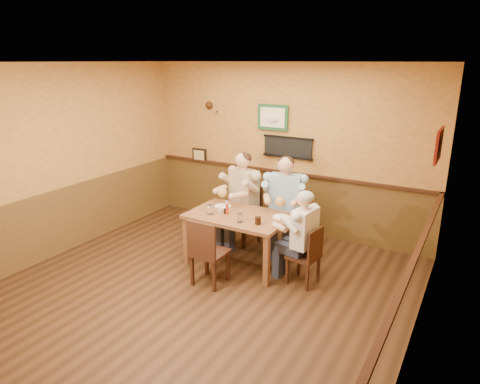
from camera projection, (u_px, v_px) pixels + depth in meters
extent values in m
plane|color=#321D0F|center=(199.00, 291.00, 5.46)|extent=(5.00, 5.00, 0.00)
cube|color=silver|center=(192.00, 62.00, 4.63)|extent=(5.00, 5.00, 0.02)
cube|color=#CD9347|center=(284.00, 149.00, 7.11)|extent=(5.00, 0.02, 2.80)
cube|color=#CD9347|center=(57.00, 162.00, 6.24)|extent=(0.02, 5.00, 2.80)
cube|color=#CD9347|center=(422.00, 225.00, 3.85)|extent=(0.02, 5.00, 2.80)
cube|color=brown|center=(282.00, 201.00, 7.36)|extent=(5.00, 0.02, 1.00)
cube|color=brown|center=(408.00, 311.00, 4.13)|extent=(0.02, 5.00, 1.00)
cube|color=black|center=(288.00, 147.00, 7.03)|extent=(0.88, 0.03, 0.34)
cube|color=#1C532F|center=(273.00, 117.00, 7.02)|extent=(0.54, 0.03, 0.42)
cube|color=black|center=(199.00, 155.00, 7.98)|extent=(0.30, 0.03, 0.26)
cube|color=maroon|center=(439.00, 145.00, 4.58)|extent=(0.03, 0.48, 0.36)
cube|color=brown|center=(239.00, 216.00, 6.01)|extent=(1.40, 0.90, 0.05)
cube|color=brown|center=(186.00, 241.00, 6.10)|extent=(0.07, 0.07, 0.70)
cube|color=brown|center=(266.00, 261.00, 5.49)|extent=(0.07, 0.07, 0.70)
cube|color=brown|center=(216.00, 224.00, 6.74)|extent=(0.07, 0.07, 0.70)
cube|color=brown|center=(291.00, 240.00, 6.13)|extent=(0.07, 0.07, 0.70)
cylinder|color=white|center=(210.00, 209.00, 6.00)|extent=(0.11, 0.11, 0.13)
cylinder|color=silver|center=(240.00, 218.00, 5.70)|extent=(0.10, 0.10, 0.12)
cylinder|color=black|center=(258.00, 220.00, 5.62)|extent=(0.09, 0.09, 0.10)
cylinder|color=#B22C13|center=(227.00, 208.00, 5.97)|extent=(0.05, 0.05, 0.17)
cylinder|color=white|center=(220.00, 209.00, 6.07)|extent=(0.04, 0.04, 0.08)
cylinder|color=black|center=(225.00, 211.00, 6.01)|extent=(0.04, 0.04, 0.08)
cylinder|color=silver|center=(223.00, 206.00, 6.31)|extent=(0.29, 0.29, 0.02)
cylinder|color=white|center=(281.00, 217.00, 5.87)|extent=(0.29, 0.29, 0.02)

